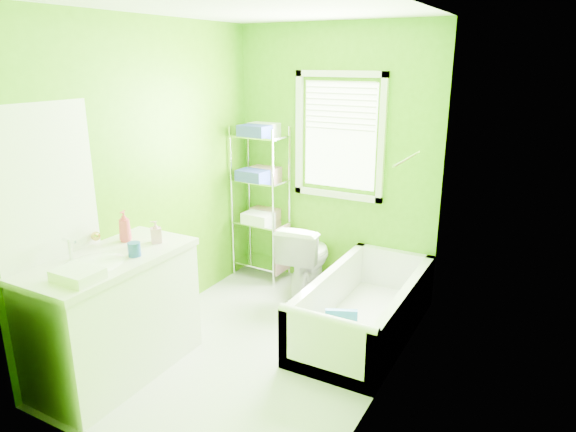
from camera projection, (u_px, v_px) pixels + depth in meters
The scene contains 9 objects.
ground at pixel (260, 347), 4.21m from camera, with size 2.90×2.90×0.00m, color silver.
room_envelope at pixel (256, 161), 3.76m from camera, with size 2.14×2.94×2.62m.
window at pixel (339, 130), 4.91m from camera, with size 0.92×0.05×1.22m.
door at pixel (55, 249), 3.56m from camera, with size 0.09×0.80×2.00m.
right_wall_decor at pixel (390, 210), 3.34m from camera, with size 0.04×1.48×1.17m.
bathtub at pixel (363, 316), 4.36m from camera, with size 0.77×1.64×0.53m.
toilet at pixel (306, 257), 5.11m from camera, with size 0.41×0.72×0.74m, color white.
vanity at pixel (113, 313), 3.74m from camera, with size 0.63×1.24×1.17m.
wire_shelf_unit at pixel (262, 186), 5.32m from camera, with size 0.57×0.45×1.64m.
Camera 1 is at (1.98, -3.14, 2.27)m, focal length 32.00 mm.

